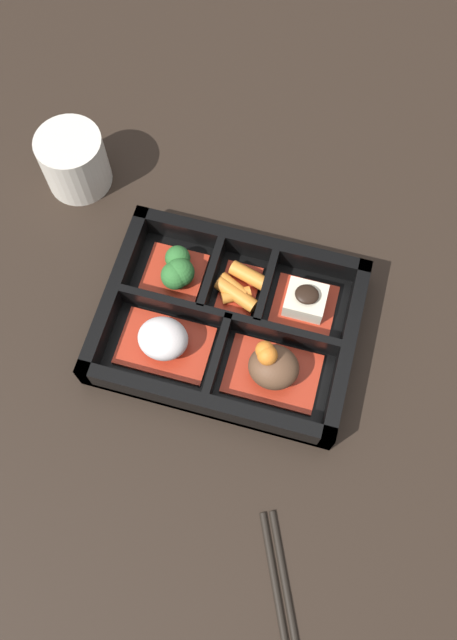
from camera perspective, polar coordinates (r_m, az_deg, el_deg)
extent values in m
plane|color=black|center=(0.66, 0.00, -0.82)|extent=(3.00, 3.00, 0.00)
cube|color=black|center=(0.66, 0.00, -0.66)|extent=(0.26, 0.20, 0.01)
cube|color=black|center=(0.69, 2.03, 6.68)|extent=(0.26, 0.01, 0.04)
cube|color=black|center=(0.62, -2.25, -7.76)|extent=(0.26, 0.01, 0.04)
cube|color=black|center=(0.65, 10.62, -2.85)|extent=(0.01, 0.20, 0.04)
cube|color=black|center=(0.67, -10.23, 2.41)|extent=(0.01, 0.20, 0.04)
cube|color=black|center=(0.65, 0.05, -0.02)|extent=(0.23, 0.01, 0.04)
cube|color=black|center=(0.66, 3.40, 2.56)|extent=(0.01, 0.08, 0.04)
cube|color=black|center=(0.67, -1.59, 3.79)|extent=(0.01, 0.08, 0.04)
cube|color=black|center=(0.63, -0.99, -3.52)|extent=(0.01, 0.09, 0.04)
cube|color=#B22D19|center=(0.64, 4.02, -4.92)|extent=(0.09, 0.06, 0.01)
ellipsoid|color=brown|center=(0.62, 4.15, -4.32)|extent=(0.05, 0.05, 0.04)
sphere|color=orange|center=(0.60, 3.57, -3.23)|extent=(0.02, 0.02, 0.02)
sphere|color=orange|center=(0.60, 3.34, -2.78)|extent=(0.02, 0.02, 0.02)
cube|color=#B22D19|center=(0.65, -5.83, -2.37)|extent=(0.09, 0.06, 0.01)
ellipsoid|color=silver|center=(0.63, -6.01, -1.71)|extent=(0.05, 0.05, 0.04)
cube|color=#B22D19|center=(0.67, 6.91, 1.33)|extent=(0.07, 0.06, 0.01)
cube|color=beige|center=(0.65, 7.04, 1.80)|extent=(0.04, 0.04, 0.02)
ellipsoid|color=black|center=(0.64, 7.19, 2.33)|extent=(0.02, 0.02, 0.01)
cube|color=#B22D19|center=(0.67, 0.87, 2.84)|extent=(0.04, 0.06, 0.01)
cylinder|color=orange|center=(0.66, 0.46, 3.06)|extent=(0.04, 0.03, 0.01)
cylinder|color=orange|center=(0.66, 0.80, 2.33)|extent=(0.05, 0.03, 0.02)
cylinder|color=orange|center=(0.66, 0.41, 2.37)|extent=(0.03, 0.03, 0.01)
cylinder|color=orange|center=(0.67, 1.86, 4.08)|extent=(0.04, 0.03, 0.02)
cube|color=#B22D19|center=(0.68, -4.98, 4.27)|extent=(0.06, 0.06, 0.01)
sphere|color=#2D6B2D|center=(0.66, -4.91, 4.07)|extent=(0.03, 0.03, 0.03)
sphere|color=#2D6B2D|center=(0.67, -4.67, 5.66)|extent=(0.03, 0.03, 0.03)
sphere|color=#2D6B2D|center=(0.66, -4.46, 4.36)|extent=(0.03, 0.03, 0.03)
cylinder|color=beige|center=(0.75, -13.93, 13.92)|extent=(0.07, 0.07, 0.07)
cylinder|color=#597A38|center=(0.72, -14.50, 15.36)|extent=(0.06, 0.06, 0.01)
cylinder|color=black|center=(0.62, 6.12, -26.99)|extent=(0.10, 0.20, 0.01)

